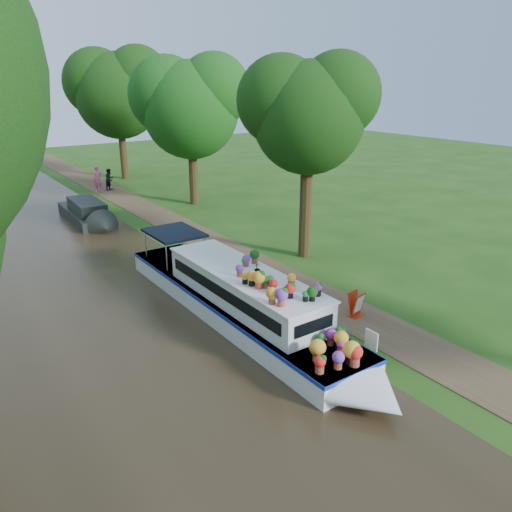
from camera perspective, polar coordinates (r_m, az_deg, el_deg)
The scene contains 12 objects.
ground at distance 19.07m, azimuth 2.58°, elevation -4.67°, with size 100.00×100.00×0.00m, color #204711.
canal_water at distance 16.48m, azimuth -14.46°, elevation -9.45°, with size 10.00×100.00×0.02m, color #2D2213.
towpath at distance 19.76m, azimuth 5.35°, elevation -3.79°, with size 2.20×100.00×0.03m, color #4F3A25.
plant_boat at distance 16.73m, azimuth -1.29°, elevation -5.07°, with size 2.29×13.52×2.28m.
tree_near_overhang at distance 22.18m, azimuth 5.92°, elevation 16.35°, with size 5.52×5.28×8.99m.
tree_near_mid at distance 32.57m, azimuth -7.62°, elevation 17.05°, with size 6.90×6.60×9.40m.
tree_near_far at distance 42.42m, azimuth -15.61°, elevation 17.94°, with size 7.59×7.26×10.30m.
second_boat at distance 30.41m, azimuth -18.72°, elevation 4.67°, with size 2.05×6.51×1.25m.
sandwich_board at distance 17.72m, azimuth 11.39°, elevation -5.54°, with size 0.57×0.52×0.87m.
pedestrian_pink at distance 38.12m, azimuth -17.61°, elevation 8.39°, with size 0.69×0.45×1.88m, color #DF5B72.
pedestrian_dark at distance 38.56m, azimuth -16.38°, elevation 8.40°, with size 0.77×0.60×1.58m, color black.
verge_plant at distance 19.97m, azimuth -1.44°, elevation -2.79°, with size 0.41×0.35×0.45m, color #2A5D1C.
Camera 1 is at (-10.66, -13.72, 7.87)m, focal length 35.00 mm.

